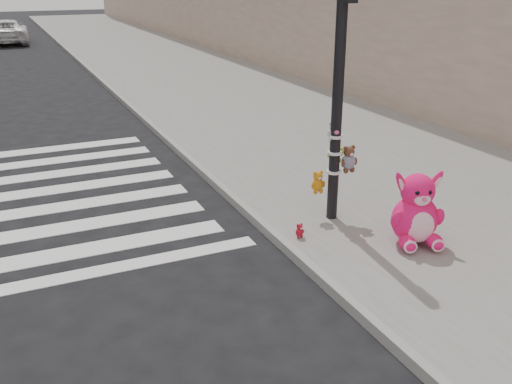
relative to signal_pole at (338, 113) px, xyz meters
name	(u,v)px	position (x,y,z in m)	size (l,w,h in m)	color
ground	(216,326)	(-2.62, -1.82, -1.78)	(120.00, 120.00, 0.00)	black
sidewalk_near	(255,104)	(2.38, 8.18, -1.71)	(7.00, 80.00, 0.14)	slate
curb_edge	(139,115)	(-1.07, 8.18, -1.71)	(0.12, 80.00, 0.15)	gray
signal_pole	(338,113)	(0.00, 0.00, 0.00)	(0.69, 0.50, 4.00)	black
pink_bunny	(416,214)	(0.57, -1.25, -1.20)	(0.86, 0.94, 1.07)	#FF1568
red_teddy	(299,230)	(-0.82, -0.45, -1.53)	(0.15, 0.10, 0.22)	#B61225
car_white_near	(7,32)	(-3.58, 28.27, -1.14)	(2.13, 4.62, 1.29)	white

